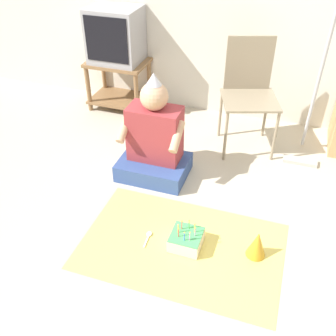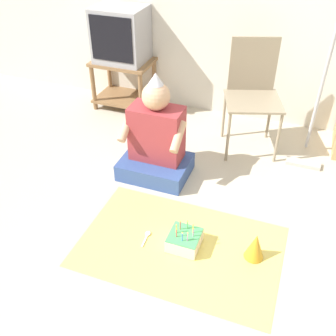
{
  "view_description": "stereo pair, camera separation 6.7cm",
  "coord_description": "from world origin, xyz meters",
  "views": [
    {
      "loc": [
        0.38,
        -1.45,
        1.94
      ],
      "look_at": [
        -0.31,
        0.59,
        0.35
      ],
      "focal_mm": 42.0,
      "sensor_mm": 36.0,
      "label": 1
    },
    {
      "loc": [
        0.44,
        -1.43,
        1.94
      ],
      "look_at": [
        -0.31,
        0.59,
        0.35
      ],
      "focal_mm": 42.0,
      "sensor_mm": 36.0,
      "label": 2
    }
  ],
  "objects": [
    {
      "name": "party_hat_blue",
      "position": [
        0.37,
        0.33,
        0.1
      ],
      "size": [
        0.12,
        0.12,
        0.19
      ],
      "color": "gold",
      "rests_on": "party_cloth"
    },
    {
      "name": "dust_mop",
      "position": [
        0.57,
        1.55,
        0.38
      ],
      "size": [
        0.28,
        0.32,
        1.28
      ],
      "color": "#B2ADA3",
      "rests_on": "ground_plane"
    },
    {
      "name": "tv",
      "position": [
        -1.29,
        1.94,
        0.75
      ],
      "size": [
        0.48,
        0.4,
        0.51
      ],
      "color": "#99999E",
      "rests_on": "tv_stand"
    },
    {
      "name": "ground_plane",
      "position": [
        0.0,
        0.0,
        0.0
      ],
      "size": [
        16.0,
        16.0,
        0.0
      ],
      "primitive_type": "plane",
      "color": "#BCB29E"
    },
    {
      "name": "tv_stand",
      "position": [
        -1.29,
        1.93,
        0.29
      ],
      "size": [
        0.59,
        0.42,
        0.49
      ],
      "color": "olive",
      "rests_on": "ground_plane"
    },
    {
      "name": "person_seated",
      "position": [
        -0.54,
        0.96,
        0.3
      ],
      "size": [
        0.54,
        0.41,
        0.85
      ],
      "color": "#334C8C",
      "rests_on": "ground_plane"
    },
    {
      "name": "plastic_spoon_near",
      "position": [
        -0.34,
        0.26,
        0.01
      ],
      "size": [
        0.04,
        0.15,
        0.01
      ],
      "color": "white",
      "rests_on": "party_cloth"
    },
    {
      "name": "birthday_cake",
      "position": [
        -0.08,
        0.27,
        0.06
      ],
      "size": [
        0.2,
        0.2,
        0.17
      ],
      "color": "#F4E0C6",
      "rests_on": "party_cloth"
    },
    {
      "name": "party_cloth",
      "position": [
        -0.1,
        0.25,
        0.0
      ],
      "size": [
        1.3,
        0.83,
        0.01
      ],
      "color": "#EAD666",
      "rests_on": "ground_plane"
    },
    {
      "name": "folding_chair",
      "position": [
        0.05,
        1.65,
        0.54
      ],
      "size": [
        0.56,
        0.55,
        0.93
      ],
      "color": "gray",
      "rests_on": "ground_plane"
    }
  ]
}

